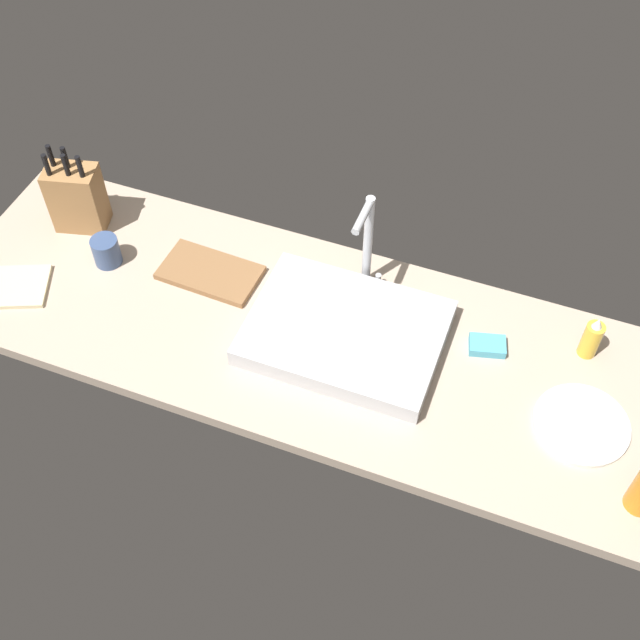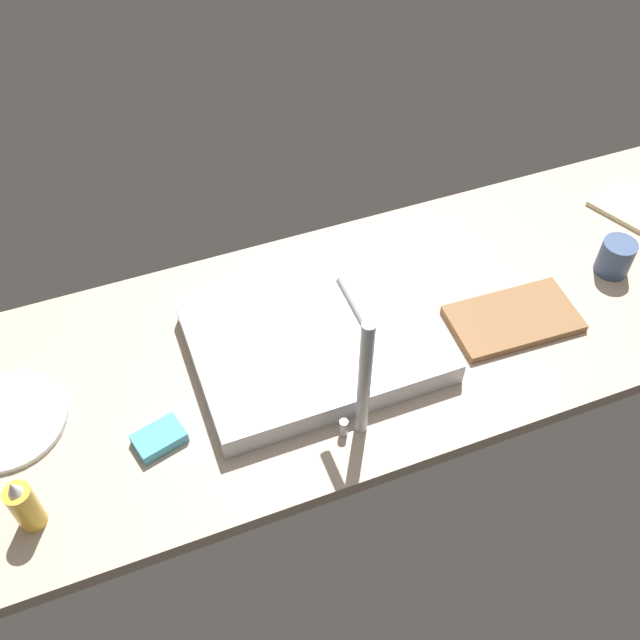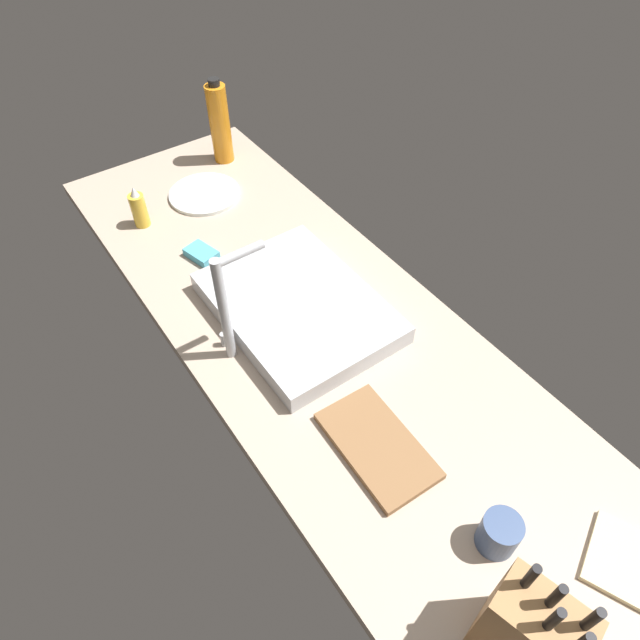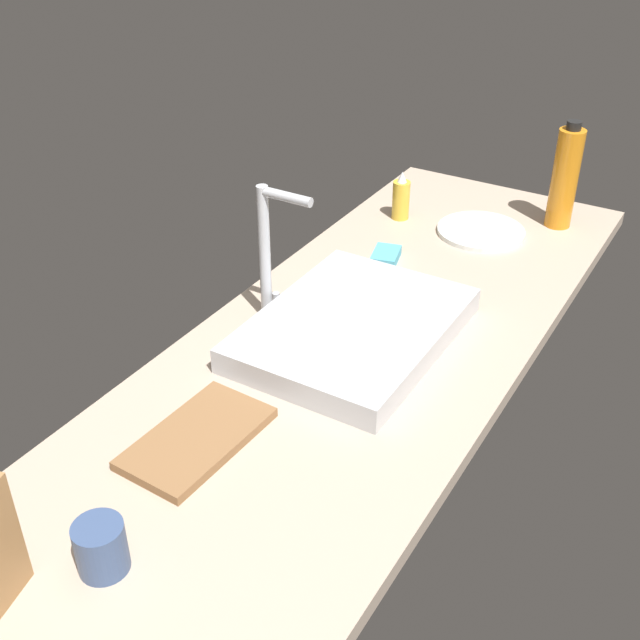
% 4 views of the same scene
% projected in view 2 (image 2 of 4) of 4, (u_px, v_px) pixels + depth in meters
% --- Properties ---
extents(countertop_slab, '(2.00, 0.64, 0.04)m').
position_uv_depth(countertop_slab, '(348.00, 340.00, 1.52)').
color(countertop_slab, tan).
rests_on(countertop_slab, ground).
extents(sink_basin, '(0.48, 0.36, 0.05)m').
position_uv_depth(sink_basin, '(315.00, 342.00, 1.46)').
color(sink_basin, '#B7BABF').
rests_on(sink_basin, countertop_slab).
extents(faucet, '(0.06, 0.12, 0.30)m').
position_uv_depth(faucet, '(362.00, 369.00, 1.24)').
color(faucet, '#B7BABF').
rests_on(faucet, countertop_slab).
extents(cutting_board, '(0.27, 0.16, 0.02)m').
position_uv_depth(cutting_board, '(513.00, 319.00, 1.53)').
color(cutting_board, brown).
rests_on(cutting_board, countertop_slab).
extents(soap_bottle, '(0.05, 0.05, 0.13)m').
position_uv_depth(soap_bottle, '(25.00, 506.00, 1.20)').
color(soap_bottle, gold).
rests_on(soap_bottle, countertop_slab).
extents(dinner_plate, '(0.22, 0.22, 0.01)m').
position_uv_depth(dinner_plate, '(7.00, 421.00, 1.37)').
color(dinner_plate, silver).
rests_on(dinner_plate, countertop_slab).
extents(dish_towel, '(0.21, 0.20, 0.01)m').
position_uv_depth(dish_towel, '(630.00, 202.00, 1.77)').
color(dish_towel, beige).
rests_on(dish_towel, countertop_slab).
extents(coffee_mug, '(0.07, 0.07, 0.08)m').
position_uv_depth(coffee_mug, '(616.00, 257.00, 1.60)').
color(coffee_mug, '#384C75').
rests_on(coffee_mug, countertop_slab).
extents(dish_sponge, '(0.10, 0.08, 0.02)m').
position_uv_depth(dish_sponge, '(159.00, 438.00, 1.34)').
color(dish_sponge, '#4CA3BC').
rests_on(dish_sponge, countertop_slab).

